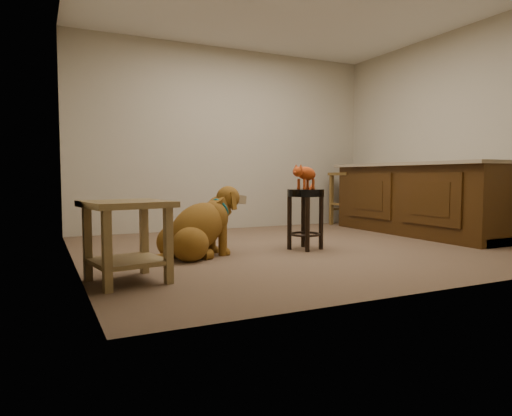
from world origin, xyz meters
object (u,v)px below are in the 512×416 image
padded_stool (305,207)px  side_table (127,229)px  wood_stool (348,198)px  tabby_kitten (305,174)px  golden_retriever (198,229)px

padded_stool → side_table: (-1.95, -0.71, -0.06)m
wood_stool → tabby_kitten: 2.57m
padded_stool → side_table: size_ratio=0.95×
padded_stool → tabby_kitten: 0.34m
golden_retriever → tabby_kitten: bearing=-19.4°
padded_stool → tabby_kitten: tabby_kitten is taller
padded_stool → tabby_kitten: (-0.01, -0.00, 0.34)m
padded_stool → golden_retriever: golden_retriever is taller
golden_retriever → tabby_kitten: 1.26m
side_table → golden_retriever: size_ratio=0.61×
side_table → wood_stool: bearing=32.8°
side_table → tabby_kitten: 2.10m
wood_stool → side_table: 4.52m
wood_stool → tabby_kitten: size_ratio=2.04×
wood_stool → tabby_kitten: (-1.86, -1.74, 0.36)m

